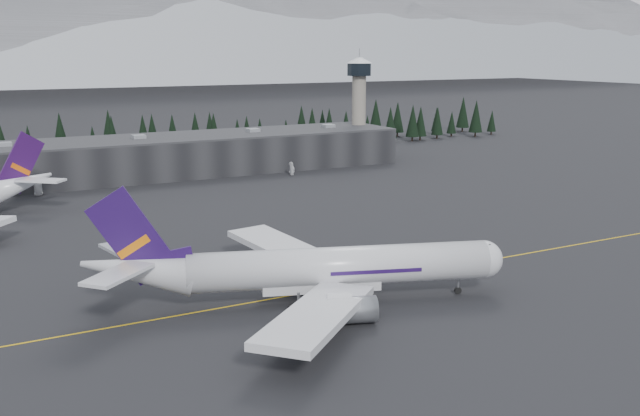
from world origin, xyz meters
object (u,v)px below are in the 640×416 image
terminal (170,155)px  gse_vehicle_b (292,173)px  gse_vehicle_a (38,194)px  control_tower (359,96)px  jet_main (303,269)px

terminal → gse_vehicle_b: (34.80, -21.01, -5.53)m
terminal → gse_vehicle_a: size_ratio=33.03×
control_tower → gse_vehicle_a: size_ratio=7.78×
gse_vehicle_b → jet_main: bearing=-21.6°
terminal → control_tower: bearing=2.3°
jet_main → gse_vehicle_a: 116.75m
control_tower → terminal: bearing=-177.7°
control_tower → gse_vehicle_a: 122.56m
gse_vehicle_b → control_tower: bearing=124.5°
terminal → gse_vehicle_b: terminal is taller
terminal → gse_vehicle_a: (-43.68, -17.46, -5.63)m
control_tower → gse_vehicle_a: bearing=-170.2°
control_tower → gse_vehicle_b: bearing=-149.2°
control_tower → gse_vehicle_a: control_tower is taller
jet_main → gse_vehicle_a: jet_main is taller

